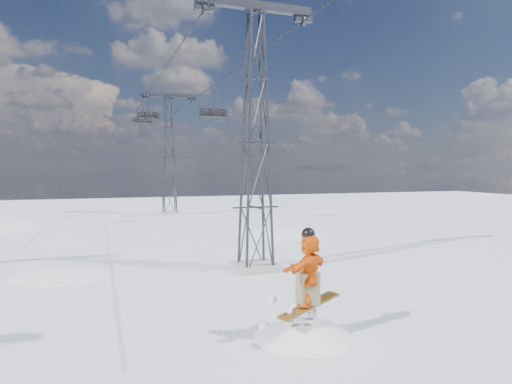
# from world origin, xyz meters

# --- Properties ---
(ground) EXTENTS (120.00, 120.00, 0.00)m
(ground) POSITION_xyz_m (0.00, 0.00, 0.00)
(ground) COLOR white
(ground) RESTS_ON ground
(snow_terrain) EXTENTS (39.00, 37.00, 22.00)m
(snow_terrain) POSITION_xyz_m (-4.77, 21.24, -9.59)
(snow_terrain) COLOR white
(snow_terrain) RESTS_ON ground
(lift_tower_near) EXTENTS (5.20, 1.80, 11.43)m
(lift_tower_near) POSITION_xyz_m (0.80, 8.00, 5.47)
(lift_tower_near) COLOR #999999
(lift_tower_near) RESTS_ON ground
(lift_tower_far) EXTENTS (5.20, 1.80, 11.43)m
(lift_tower_far) POSITION_xyz_m (0.80, 33.00, 5.47)
(lift_tower_far) COLOR #999999
(lift_tower_far) RESTS_ON ground
(haul_cables) EXTENTS (4.46, 51.00, 0.06)m
(haul_cables) POSITION_xyz_m (0.80, 19.50, 10.85)
(haul_cables) COLOR black
(haul_cables) RESTS_ON ground
(lift_chair_mid) EXTENTS (2.21, 0.64, 2.74)m
(lift_chair_mid) POSITION_xyz_m (3.00, 24.27, 8.66)
(lift_chair_mid) COLOR black
(lift_chair_mid) RESTS_ON ground
(lift_chair_far) EXTENTS (1.89, 0.54, 2.35)m
(lift_chair_far) POSITION_xyz_m (-1.40, 30.21, 8.97)
(lift_chair_far) COLOR black
(lift_chair_far) RESTS_ON ground
(lift_chair_extra) EXTENTS (1.83, 0.53, 2.27)m
(lift_chair_extra) POSITION_xyz_m (-1.40, 35.24, 9.03)
(lift_chair_extra) COLOR black
(lift_chair_extra) RESTS_ON ground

